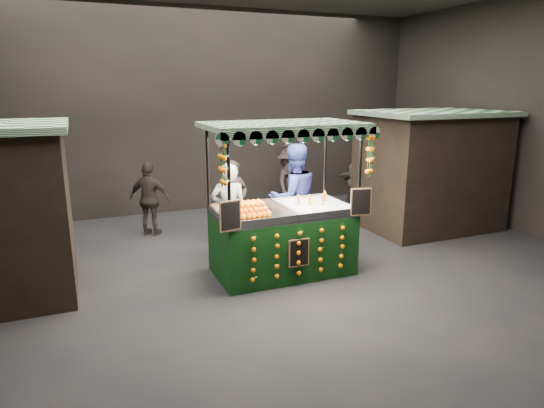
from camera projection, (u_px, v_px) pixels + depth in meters
name	position (u px, v px, depth m)	size (l,w,h in m)	color
ground	(272.00, 279.00, 7.83)	(12.00, 12.00, 0.00)	black
market_hall	(272.00, 68.00, 7.01)	(12.10, 10.10, 5.05)	black
neighbour_stall_right	(429.00, 170.00, 10.48)	(3.00, 2.20, 2.60)	black
juice_stall	(284.00, 228.00, 7.91)	(2.63, 1.55, 2.55)	black
vendor_grey	(229.00, 212.00, 8.56)	(0.74, 0.57, 1.79)	gray
vendor_blue	(294.00, 198.00, 8.95)	(1.03, 0.82, 2.08)	navy
shopper_0	(234.00, 203.00, 9.36)	(0.72, 0.59, 1.71)	#282220
shopper_1	(361.00, 181.00, 11.50)	(0.91, 0.75, 1.72)	#2A2222
shopper_2	(150.00, 199.00, 9.97)	(0.98, 0.84, 1.58)	#292421
shopper_3	(289.00, 181.00, 11.69)	(1.13, 1.20, 1.63)	#2B2523
shopper_5	(367.00, 182.00, 11.51)	(1.39, 1.52, 1.69)	#2B2723
shopper_6	(288.00, 179.00, 11.60)	(0.50, 0.70, 1.78)	#2B2423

